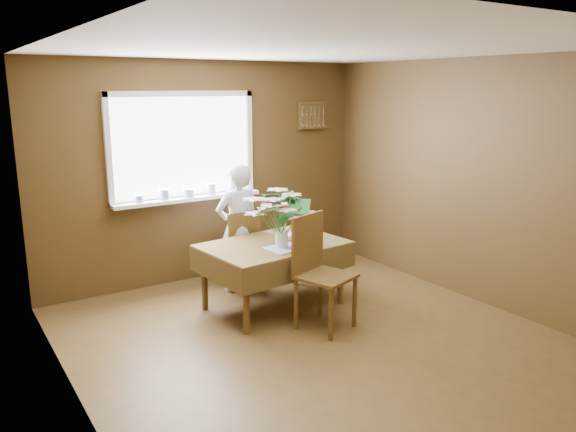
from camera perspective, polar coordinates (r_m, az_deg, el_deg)
floor at (r=5.05m, az=3.49°, el=-12.88°), size 4.50×4.50×0.00m
ceiling at (r=4.56m, az=3.94°, el=16.69°), size 4.50×4.50×0.00m
wall_back at (r=6.56m, az=-8.14°, el=4.50°), size 4.00×0.00×4.00m
wall_left at (r=3.83m, az=-21.07°, el=-2.30°), size 0.00×4.50×4.50m
wall_right at (r=6.04m, az=19.13°, el=3.19°), size 0.00×4.50×4.50m
window_assembly at (r=6.38m, az=-10.36°, el=5.13°), size 1.72×0.20×1.22m
spoon_rack at (r=7.20m, az=2.49°, el=10.16°), size 0.44×0.05×0.33m
dining_table at (r=5.65m, az=-1.48°, el=-3.56°), size 1.47×1.08×0.68m
chair_far at (r=6.22m, az=-4.83°, el=-3.05°), size 0.39×0.39×0.89m
chair_near at (r=5.22m, az=3.07°, el=-5.26°), size 0.58×0.58×1.06m
seated_woman at (r=6.13m, az=-5.10°, el=-1.22°), size 0.52×0.35×1.41m
flower_bouquet at (r=5.41m, az=-0.65°, el=0.39°), size 0.63×0.63×0.54m
side_plate at (r=5.93m, az=0.85°, el=-1.92°), size 0.23×0.23×0.01m
table_knife at (r=5.62m, az=0.53°, el=-2.73°), size 0.02×0.21×0.00m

